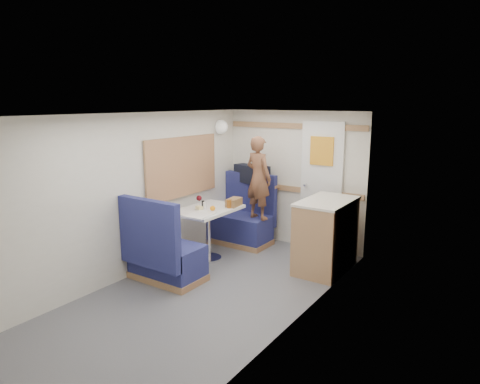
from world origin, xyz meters
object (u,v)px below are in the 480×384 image
Objects in this scene: galley_counter at (326,235)px; cheese_block at (199,208)px; bread_loaf at (234,202)px; salt_grinder at (204,206)px; pepper_grinder at (203,204)px; tumbler_left at (176,208)px; bench_far at (243,223)px; tray at (200,215)px; bench_near at (164,257)px; duffel_bag at (252,174)px; wine_glass at (199,199)px; dome_light at (221,127)px; dinette_table at (208,219)px; person at (258,178)px; orange_fruit at (213,208)px; beer_glass at (229,204)px.

galley_counter reaches higher than cheese_block.
salt_grinder is at bearing -125.23° from bread_loaf.
salt_grinder is (0.05, -0.03, -0.00)m from pepper_grinder.
tumbler_left reaches higher than cheese_block.
bench_far is 10.47× the size of tumbler_left.
bench_near is at bearing -106.32° from tray.
tumbler_left reaches higher than tray.
duffel_bag is 3.31× the size of wine_glass.
dome_light is 1.19× the size of wine_glass.
wine_glass is at bearing -73.23° from dome_light.
bench_near reaches higher than dinette_table.
dome_light is at bearing 102.82° from bench_near.
bench_far is at bearing 97.19° from tray.
wine_glass is at bearing -79.36° from duffel_bag.
tray is 3.70× the size of pepper_grinder.
salt_grinder reaches higher than tray.
orange_fruit is at bearing 93.59° from person.
wine_glass is 1.50× the size of beer_glass.
galley_counter is 9.47× the size of pepper_grinder.
dinette_table is at bearing 8.45° from wine_glass.
tray is at bearing -48.44° from cheese_block.
duffel_bag is (0.38, 0.27, -0.72)m from dome_light.
beer_glass is at bearing 32.43° from pepper_grinder.
bench_far is 0.87× the size of person.
pepper_grinder is (-0.08, -0.00, 0.20)m from dinette_table.
bench_near is 0.86m from cheese_block.
orange_fruit is at bearing 31.67° from tumbler_left.
bread_loaf is (0.04, 0.43, 0.00)m from orange_fruit.
duffel_bag is 1.53m from tumbler_left.
beer_glass is (0.22, 0.19, 0.21)m from dinette_table.
wine_glass is 0.09m from pepper_grinder.
tray is 0.44m from wine_glass.
dome_light is 1.49m from orange_fruit.
beer_glass is (0.25, 0.33, 0.02)m from cheese_block.
bench_near is at bearing -90.00° from dinette_table.
bench_far is 1.10m from cheese_block.
bench_far is 10.81× the size of pepper_grinder.
wine_glass is at bearing 161.06° from orange_fruit.
bench_near is 1.14× the size of galley_counter.
bread_loaf is at bearing 94.21° from beer_glass.
bench_far reaches higher than bread_loaf.
bread_loaf is (0.06, 0.65, 0.04)m from tray.
salt_grinder is at bearing -91.74° from bench_far.
pepper_grinder is at bearing 146.38° from salt_grinder.
dome_light reaches higher than tumbler_left.
orange_fruit reaches higher than dinette_table.
duffel_bag is 1.29m from orange_fruit.
bench_far is at bearing 81.75° from wine_glass.
bread_loaf is at bearing -41.77° from dome_light.
person is 0.94m from wine_glass.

